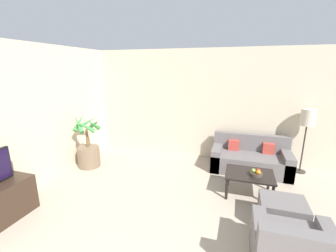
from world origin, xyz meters
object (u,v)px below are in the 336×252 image
(fruit_bowl, at_px, (256,174))
(ottoman, at_px, (282,213))
(coffee_table, at_px, (249,176))
(apple_red, at_px, (258,170))
(sofa_loveseat, at_px, (250,159))
(orange_fruit, at_px, (258,172))
(apple_green, at_px, (253,170))
(potted_palm, at_px, (88,150))
(floor_lamp, at_px, (307,121))

(fruit_bowl, relative_size, ottoman, 0.34)
(coffee_table, bearing_deg, apple_red, -9.39)
(sofa_loveseat, bearing_deg, orange_fruit, -86.44)
(ottoman, bearing_deg, fruit_bowl, 115.63)
(apple_green, distance_m, orange_fruit, 0.09)
(coffee_table, bearing_deg, sofa_loveseat, 86.99)
(fruit_bowl, bearing_deg, orange_fruit, -60.60)
(apple_red, bearing_deg, fruit_bowl, -135.25)
(sofa_loveseat, relative_size, apple_green, 22.99)
(orange_fruit, bearing_deg, apple_red, 87.55)
(apple_red, bearing_deg, ottoman, -67.49)
(potted_palm, bearing_deg, apple_red, -2.99)
(coffee_table, height_order, ottoman, coffee_table)
(floor_lamp, xyz_separation_m, ottoman, (-0.69, -2.07, -0.96))
(coffee_table, distance_m, orange_fruit, 0.23)
(fruit_bowl, distance_m, apple_green, 0.08)
(apple_red, relative_size, apple_green, 0.91)
(potted_palm, distance_m, coffee_table, 3.52)
(apple_red, bearing_deg, potted_palm, 177.01)
(potted_palm, relative_size, ottoman, 2.01)
(floor_lamp, bearing_deg, coffee_table, -130.42)
(floor_lamp, relative_size, coffee_table, 1.71)
(apple_green, xyz_separation_m, ottoman, (0.38, -0.69, -0.30))
(floor_lamp, xyz_separation_m, orange_fruit, (-1.00, -1.43, -0.66))
(coffee_table, relative_size, apple_green, 11.46)
(floor_lamp, bearing_deg, orange_fruit, -124.91)
(potted_palm, xyz_separation_m, sofa_loveseat, (3.58, 0.91, -0.13))
(fruit_bowl, height_order, orange_fruit, orange_fruit)
(potted_palm, xyz_separation_m, fruit_bowl, (3.62, -0.22, 0.05))
(sofa_loveseat, height_order, orange_fruit, sofa_loveseat)
(floor_lamp, bearing_deg, ottoman, -108.51)
(potted_palm, bearing_deg, coffee_table, -2.74)
(floor_lamp, distance_m, coffee_table, 1.92)
(floor_lamp, relative_size, apple_green, 19.61)
(sofa_loveseat, xyz_separation_m, apple_green, (-0.00, -1.14, 0.25))
(apple_green, bearing_deg, sofa_loveseat, 89.78)
(potted_palm, bearing_deg, sofa_loveseat, 14.30)
(coffee_table, bearing_deg, floor_lamp, 49.58)
(sofa_loveseat, distance_m, fruit_bowl, 1.15)
(potted_palm, xyz_separation_m, orange_fruit, (3.65, -0.27, 0.12))
(coffee_table, height_order, apple_green, apple_green)
(sofa_loveseat, xyz_separation_m, orange_fruit, (0.07, -1.18, 0.25))
(potted_palm, height_order, ottoman, potted_palm)
(potted_palm, distance_m, sofa_loveseat, 3.69)
(fruit_bowl, xyz_separation_m, ottoman, (0.33, -0.69, -0.24))
(apple_red, bearing_deg, apple_green, -154.55)
(floor_lamp, height_order, apple_green, floor_lamp)
(apple_red, bearing_deg, floor_lamp, 53.57)
(sofa_loveseat, relative_size, fruit_bowl, 7.77)
(fruit_bowl, bearing_deg, floor_lamp, 53.34)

